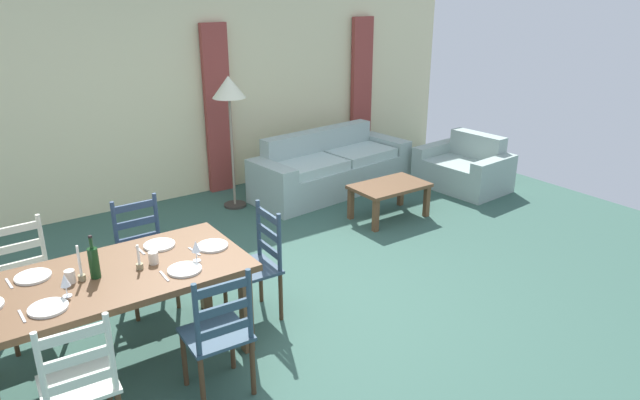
% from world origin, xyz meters
% --- Properties ---
extents(ground_plane, '(9.60, 9.60, 0.02)m').
position_xyz_m(ground_plane, '(0.00, 0.00, -0.01)').
color(ground_plane, '#34574B').
extents(wall_far, '(9.60, 0.16, 2.70)m').
position_xyz_m(wall_far, '(0.00, 3.30, 1.35)').
color(wall_far, beige).
rests_on(wall_far, ground_plane).
extents(curtain_panel_left, '(0.35, 0.08, 2.20)m').
position_xyz_m(curtain_panel_left, '(0.88, 3.16, 1.10)').
color(curtain_panel_left, brown).
rests_on(curtain_panel_left, ground_plane).
extents(curtain_panel_right, '(0.35, 0.08, 2.20)m').
position_xyz_m(curtain_panel_right, '(3.28, 3.16, 1.10)').
color(curtain_panel_right, brown).
rests_on(curtain_panel_right, ground_plane).
extents(dining_table, '(1.90, 0.96, 0.75)m').
position_xyz_m(dining_table, '(-1.45, 0.05, 0.66)').
color(dining_table, brown).
rests_on(dining_table, ground_plane).
extents(dining_chair_near_left, '(0.44, 0.42, 0.96)m').
position_xyz_m(dining_chair_near_left, '(-1.87, -0.69, 0.48)').
color(dining_chair_near_left, silver).
rests_on(dining_chair_near_left, ground_plane).
extents(dining_chair_near_right, '(0.44, 0.42, 0.96)m').
position_xyz_m(dining_chair_near_right, '(-0.98, -0.68, 0.48)').
color(dining_chair_near_right, '#2A4254').
rests_on(dining_chair_near_right, ground_plane).
extents(dining_chair_far_left, '(0.43, 0.41, 0.96)m').
position_xyz_m(dining_chair_far_left, '(-1.90, 0.83, 0.48)').
color(dining_chair_far_left, beige).
rests_on(dining_chair_far_left, ground_plane).
extents(dining_chair_far_right, '(0.42, 0.40, 0.96)m').
position_xyz_m(dining_chair_far_right, '(-0.98, 0.79, 0.48)').
color(dining_chair_far_right, navy).
rests_on(dining_chair_far_right, ground_plane).
extents(dining_chair_head_east, '(0.41, 0.43, 0.96)m').
position_xyz_m(dining_chair_head_east, '(-0.27, 0.08, 0.48)').
color(dining_chair_head_east, '#2D4256').
rests_on(dining_chair_head_east, ground_plane).
extents(dinner_plate_near_left, '(0.24, 0.24, 0.02)m').
position_xyz_m(dinner_plate_near_left, '(-1.90, -0.20, 0.76)').
color(dinner_plate_near_left, white).
rests_on(dinner_plate_near_left, dining_table).
extents(fork_near_left, '(0.02, 0.17, 0.01)m').
position_xyz_m(fork_near_left, '(-2.05, -0.20, 0.75)').
color(fork_near_left, silver).
rests_on(fork_near_left, dining_table).
extents(dinner_plate_near_right, '(0.24, 0.24, 0.02)m').
position_xyz_m(dinner_plate_near_right, '(-1.00, -0.20, 0.76)').
color(dinner_plate_near_right, white).
rests_on(dinner_plate_near_right, dining_table).
extents(fork_near_right, '(0.02, 0.17, 0.01)m').
position_xyz_m(fork_near_right, '(-1.15, -0.20, 0.75)').
color(fork_near_right, silver).
rests_on(fork_near_right, dining_table).
extents(dinner_plate_far_left, '(0.24, 0.24, 0.02)m').
position_xyz_m(dinner_plate_far_left, '(-1.90, 0.30, 0.76)').
color(dinner_plate_far_left, white).
rests_on(dinner_plate_far_left, dining_table).
extents(fork_far_left, '(0.03, 0.17, 0.01)m').
position_xyz_m(fork_far_left, '(-2.05, 0.30, 0.75)').
color(fork_far_left, silver).
rests_on(fork_far_left, dining_table).
extents(dinner_plate_far_right, '(0.24, 0.24, 0.02)m').
position_xyz_m(dinner_plate_far_right, '(-1.00, 0.30, 0.76)').
color(dinner_plate_far_right, white).
rests_on(dinner_plate_far_right, dining_table).
extents(fork_far_right, '(0.02, 0.17, 0.01)m').
position_xyz_m(fork_far_right, '(-1.15, 0.30, 0.75)').
color(fork_far_right, silver).
rests_on(fork_far_right, dining_table).
extents(dinner_plate_head_east, '(0.24, 0.24, 0.02)m').
position_xyz_m(dinner_plate_head_east, '(-0.67, 0.05, 0.76)').
color(dinner_plate_head_east, white).
rests_on(dinner_plate_head_east, dining_table).
extents(fork_head_east, '(0.03, 0.17, 0.01)m').
position_xyz_m(fork_head_east, '(-0.82, 0.05, 0.75)').
color(fork_head_east, silver).
rests_on(fork_head_east, dining_table).
extents(wine_bottle, '(0.07, 0.07, 0.32)m').
position_xyz_m(wine_bottle, '(-1.54, 0.05, 0.87)').
color(wine_bottle, '#143819').
rests_on(wine_bottle, dining_table).
extents(wine_glass_near_left, '(0.06, 0.06, 0.16)m').
position_xyz_m(wine_glass_near_left, '(-1.76, -0.10, 0.86)').
color(wine_glass_near_left, white).
rests_on(wine_glass_near_left, dining_table).
extents(wine_glass_near_right, '(0.06, 0.06, 0.16)m').
position_xyz_m(wine_glass_near_right, '(-0.86, -0.11, 0.86)').
color(wine_glass_near_right, white).
rests_on(wine_glass_near_right, dining_table).
extents(coffee_cup_primary, '(0.07, 0.07, 0.09)m').
position_xyz_m(coffee_cup_primary, '(-1.14, 0.03, 0.80)').
color(coffee_cup_primary, beige).
rests_on(coffee_cup_primary, dining_table).
extents(coffee_cup_secondary, '(0.07, 0.07, 0.09)m').
position_xyz_m(coffee_cup_secondary, '(-1.70, 0.08, 0.80)').
color(coffee_cup_secondary, beige).
rests_on(coffee_cup_secondary, dining_table).
extents(candle_tall, '(0.05, 0.05, 0.26)m').
position_xyz_m(candle_tall, '(-1.63, 0.07, 0.82)').
color(candle_tall, '#998C66').
rests_on(candle_tall, dining_table).
extents(candle_short, '(0.05, 0.05, 0.19)m').
position_xyz_m(candle_short, '(-1.25, 0.01, 0.80)').
color(candle_short, '#998C66').
rests_on(candle_short, dining_table).
extents(couch, '(2.35, 1.04, 0.80)m').
position_xyz_m(couch, '(2.07, 2.31, 0.29)').
color(couch, '#9AB0AB').
rests_on(couch, ground_plane).
extents(coffee_table, '(0.90, 0.56, 0.42)m').
position_xyz_m(coffee_table, '(2.08, 1.09, 0.36)').
color(coffee_table, brown).
rests_on(coffee_table, ground_plane).
extents(armchair_upholstered, '(0.89, 1.22, 0.72)m').
position_xyz_m(armchair_upholstered, '(3.70, 1.35, 0.25)').
color(armchair_upholstered, '#96ABA4').
rests_on(armchair_upholstered, ground_plane).
extents(standing_lamp, '(0.40, 0.40, 1.64)m').
position_xyz_m(standing_lamp, '(0.73, 2.49, 1.41)').
color(standing_lamp, '#332D28').
rests_on(standing_lamp, ground_plane).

